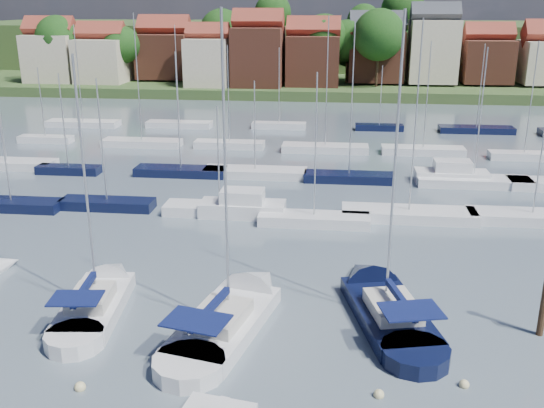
# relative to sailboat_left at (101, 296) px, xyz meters

# --- Properties ---
(ground) EXTENTS (260.00, 260.00, 0.00)m
(ground) POSITION_rel_sailboat_left_xyz_m (11.17, 35.94, -0.35)
(ground) COLOR #43505B
(ground) RESTS_ON ground
(sailboat_left) EXTENTS (4.25, 11.70, 15.54)m
(sailboat_left) POSITION_rel_sailboat_left_xyz_m (0.00, 0.00, 0.00)
(sailboat_left) COLOR silver
(sailboat_left) RESTS_ON ground
(sailboat_centre) EXTENTS (6.36, 13.79, 18.04)m
(sailboat_centre) POSITION_rel_sailboat_left_xyz_m (8.23, -0.71, -0.01)
(sailboat_centre) COLOR silver
(sailboat_centre) RESTS_ON ground
(sailboat_navy) EXTENTS (6.45, 13.43, 17.92)m
(sailboat_navy) POSITION_rel_sailboat_left_xyz_m (16.19, 1.24, -0.01)
(sailboat_navy) COLOR black
(sailboat_navy) RESTS_ON ground
(timber_piling) EXTENTS (0.40, 0.40, 6.43)m
(timber_piling) POSITION_rel_sailboat_left_xyz_m (24.46, -1.06, 0.77)
(timber_piling) COLOR #4C331E
(timber_piling) RESTS_ON ground
(buoy_b) EXTENTS (0.52, 0.52, 0.52)m
(buoy_b) POSITION_rel_sailboat_left_xyz_m (2.25, -8.36, -0.35)
(buoy_b) COLOR beige
(buoy_b) RESTS_ON ground
(buoy_c) EXTENTS (0.46, 0.46, 0.46)m
(buoy_c) POSITION_rel_sailboat_left_xyz_m (7.88, -5.77, -0.35)
(buoy_c) COLOR beige
(buoy_c) RESTS_ON ground
(buoy_d) EXTENTS (0.48, 0.48, 0.48)m
(buoy_d) POSITION_rel_sailboat_left_xyz_m (15.72, -7.40, -0.35)
(buoy_d) COLOR beige
(buoy_d) RESTS_ON ground
(buoy_e) EXTENTS (0.47, 0.47, 0.47)m
(buoy_e) POSITION_rel_sailboat_left_xyz_m (14.62, 3.45, -0.35)
(buoy_e) COLOR #D85914
(buoy_e) RESTS_ON ground
(buoy_f) EXTENTS (0.47, 0.47, 0.47)m
(buoy_f) POSITION_rel_sailboat_left_xyz_m (19.64, -6.20, -0.35)
(buoy_f) COLOR beige
(buoy_f) RESTS_ON ground
(marina_field) EXTENTS (79.62, 41.41, 15.93)m
(marina_field) POSITION_rel_sailboat_left_xyz_m (13.08, 31.09, 0.08)
(marina_field) COLOR silver
(marina_field) RESTS_ON ground
(far_shore_town) EXTENTS (212.46, 90.00, 22.27)m
(far_shore_town) POSITION_rel_sailboat_left_xyz_m (13.40, 128.61, 4.25)
(far_shore_town) COLOR #3A4A25
(far_shore_town) RESTS_ON ground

